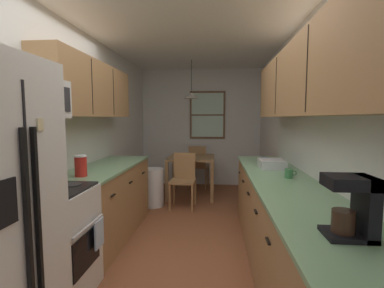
% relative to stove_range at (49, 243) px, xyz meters
% --- Properties ---
extents(ground_plane, '(12.00, 12.00, 0.00)m').
position_rel_stove_range_xyz_m(ground_plane, '(0.99, 1.47, -0.47)').
color(ground_plane, brown).
extents(wall_left, '(0.10, 9.00, 2.55)m').
position_rel_stove_range_xyz_m(wall_left, '(-0.36, 1.47, 0.80)').
color(wall_left, silver).
rests_on(wall_left, ground).
extents(wall_right, '(0.10, 9.00, 2.55)m').
position_rel_stove_range_xyz_m(wall_right, '(2.34, 1.47, 0.80)').
color(wall_right, silver).
rests_on(wall_right, ground).
extents(wall_back, '(4.40, 0.10, 2.55)m').
position_rel_stove_range_xyz_m(wall_back, '(0.99, 4.12, 0.80)').
color(wall_back, silver).
rests_on(wall_back, ground).
extents(ceiling_slab, '(4.40, 9.00, 0.08)m').
position_rel_stove_range_xyz_m(ceiling_slab, '(0.99, 1.47, 2.12)').
color(ceiling_slab, white).
extents(stove_range, '(0.66, 0.63, 1.10)m').
position_rel_stove_range_xyz_m(stove_range, '(0.00, 0.00, 0.00)').
color(stove_range, white).
rests_on(stove_range, ground).
extents(microwave_over_range, '(0.39, 0.62, 0.32)m').
position_rel_stove_range_xyz_m(microwave_over_range, '(-0.11, 0.00, 1.17)').
color(microwave_over_range, white).
extents(counter_left, '(0.64, 1.79, 0.90)m').
position_rel_stove_range_xyz_m(counter_left, '(-0.01, 1.21, -0.02)').
color(counter_left, '#A87A4C').
rests_on(counter_left, ground).
extents(upper_cabinets_left, '(0.33, 1.87, 0.64)m').
position_rel_stove_range_xyz_m(upper_cabinets_left, '(-0.15, 1.16, 1.35)').
color(upper_cabinets_left, '#A87A4C').
extents(counter_right, '(0.64, 3.40, 0.90)m').
position_rel_stove_range_xyz_m(counter_right, '(1.99, 0.54, -0.02)').
color(counter_right, '#A87A4C').
rests_on(counter_right, ground).
extents(upper_cabinets_right, '(0.33, 3.08, 0.65)m').
position_rel_stove_range_xyz_m(upper_cabinets_right, '(2.13, 0.49, 1.35)').
color(upper_cabinets_right, '#A87A4C').
extents(dining_table, '(0.85, 0.89, 0.76)m').
position_rel_stove_range_xyz_m(dining_table, '(0.88, 3.11, 0.17)').
color(dining_table, olive).
rests_on(dining_table, ground).
extents(dining_chair_near, '(0.42, 0.42, 0.90)m').
position_rel_stove_range_xyz_m(dining_chair_near, '(0.80, 2.46, 0.03)').
color(dining_chair_near, '#A87A4C').
rests_on(dining_chair_near, ground).
extents(dining_chair_far, '(0.44, 0.44, 0.90)m').
position_rel_stove_range_xyz_m(dining_chair_far, '(0.96, 3.77, 0.03)').
color(dining_chair_far, '#A87A4C').
rests_on(dining_chair_far, ground).
extents(pendant_light, '(0.28, 0.28, 0.70)m').
position_rel_stove_range_xyz_m(pendant_light, '(0.88, 3.11, 1.43)').
color(pendant_light, black).
extents(back_window, '(0.77, 0.05, 1.03)m').
position_rel_stove_range_xyz_m(back_window, '(1.15, 4.05, 1.08)').
color(back_window, brown).
extents(trash_bin, '(0.34, 0.34, 0.64)m').
position_rel_stove_range_xyz_m(trash_bin, '(0.29, 2.46, -0.15)').
color(trash_bin, white).
rests_on(trash_bin, ground).
extents(storage_canister, '(0.12, 0.12, 0.21)m').
position_rel_stove_range_xyz_m(storage_canister, '(-0.01, 0.58, 0.54)').
color(storage_canister, red).
rests_on(storage_canister, counter_left).
extents(dish_towel, '(0.02, 0.16, 0.24)m').
position_rel_stove_range_xyz_m(dish_towel, '(0.35, 0.16, 0.03)').
color(dish_towel, silver).
extents(coffee_maker, '(0.22, 0.18, 0.31)m').
position_rel_stove_range_xyz_m(coffee_maker, '(2.02, -0.67, 0.59)').
color(coffee_maker, black).
rests_on(coffee_maker, counter_right).
extents(mug_by_coffeemaker, '(0.12, 0.09, 0.09)m').
position_rel_stove_range_xyz_m(mug_by_coffeemaker, '(1.95, 1.48, 0.47)').
color(mug_by_coffeemaker, '#335999').
rests_on(mug_by_coffeemaker, counter_right).
extents(mug_spare, '(0.12, 0.08, 0.09)m').
position_rel_stove_range_xyz_m(mug_spare, '(2.05, 0.68, 0.48)').
color(mug_spare, '#3F7F4C').
rests_on(mug_spare, counter_right).
extents(dish_rack, '(0.28, 0.34, 0.10)m').
position_rel_stove_range_xyz_m(dish_rack, '(2.00, 1.23, 0.48)').
color(dish_rack, silver).
rests_on(dish_rack, counter_right).
extents(table_serving_bowl, '(0.18, 0.18, 0.06)m').
position_rel_stove_range_xyz_m(table_serving_bowl, '(0.82, 3.08, 0.31)').
color(table_serving_bowl, '#4C7299').
rests_on(table_serving_bowl, dining_table).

